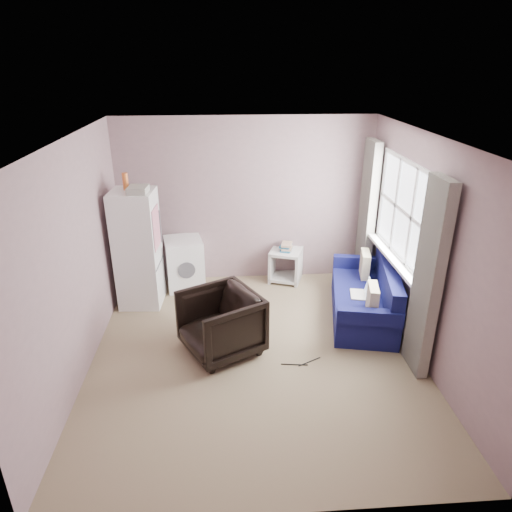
{
  "coord_description": "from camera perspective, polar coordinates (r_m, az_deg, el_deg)",
  "views": [
    {
      "loc": [
        -0.31,
        -4.51,
        3.22
      ],
      "look_at": [
        0.05,
        0.6,
        1.0
      ],
      "focal_mm": 32.0,
      "sensor_mm": 36.0,
      "label": 1
    }
  ],
  "objects": [
    {
      "name": "room",
      "position": [
        4.94,
        0.13,
        -0.05
      ],
      "size": [
        3.84,
        4.24,
        2.54
      ],
      "color": "#8C795C",
      "rests_on": "ground"
    },
    {
      "name": "armchair",
      "position": [
        5.38,
        -4.44,
        -8.03
      ],
      "size": [
        1.05,
        1.07,
        0.83
      ],
      "primitive_type": "imported",
      "rotation": [
        0.0,
        0.0,
        -1.08
      ],
      "color": "black",
      "rests_on": "ground"
    },
    {
      "name": "fridge",
      "position": [
        6.45,
        -14.55,
        0.93
      ],
      "size": [
        0.61,
        0.6,
        1.87
      ],
      "rotation": [
        0.0,
        0.0,
        -0.06
      ],
      "color": "white",
      "rests_on": "ground"
    },
    {
      "name": "washing_machine",
      "position": [
        6.96,
        -8.96,
        -0.77
      ],
      "size": [
        0.64,
        0.64,
        0.77
      ],
      "rotation": [
        0.0,
        0.0,
        0.2
      ],
      "color": "white",
      "rests_on": "ground"
    },
    {
      "name": "side_table",
      "position": [
        7.12,
        3.75,
        -0.86
      ],
      "size": [
        0.59,
        0.59,
        0.63
      ],
      "rotation": [
        0.0,
        0.0,
        -0.34
      ],
      "color": "silver",
      "rests_on": "ground"
    },
    {
      "name": "sofa",
      "position": [
        6.3,
        13.71,
        -5.14
      ],
      "size": [
        1.09,
        1.82,
        0.76
      ],
      "rotation": [
        0.0,
        0.0,
        -0.2
      ],
      "color": "#121555",
      "rests_on": "ground"
    },
    {
      "name": "window_dressing",
      "position": [
        6.0,
        16.71,
        1.78
      ],
      "size": [
        0.17,
        2.62,
        2.18
      ],
      "color": "white",
      "rests_on": "ground"
    },
    {
      "name": "floor_cables",
      "position": [
        5.41,
        5.77,
        -13.17
      ],
      "size": [
        0.48,
        0.15,
        0.01
      ],
      "rotation": [
        0.0,
        0.0,
        0.22
      ],
      "color": "black",
      "rests_on": "ground"
    }
  ]
}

